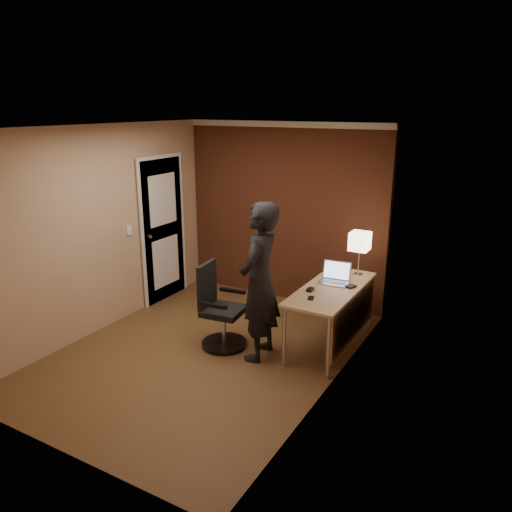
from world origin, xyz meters
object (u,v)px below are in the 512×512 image
Objects in this scene: office_chair at (219,311)px; person at (259,282)px; phone at (311,298)px; laptop at (335,277)px; wallet at (351,286)px; mouse at (310,290)px; desk at (337,299)px; desk_lamp at (360,242)px.

person is at bearing 0.79° from office_chair.
person reaches higher than phone.
wallet is at bearing -21.30° from laptop.
office_chair is at bearing -158.82° from mouse.
person is at bearing -139.31° from mouse.
phone is at bearing 102.37° from person.
mouse is 1.09m from office_chair.
laptop is at bearing 70.66° from phone.
desk is 13.64× the size of wallet.
phone is (0.10, -0.20, -0.01)m from mouse.
office_chair is (-1.06, -0.19, -0.30)m from phone.
desk is at bearing -94.62° from desk_lamp.
desk_lamp reaches higher than office_chair.
phone is 0.12× the size of office_chair.
laptop is 0.36× the size of office_chair.
mouse is at bearing -136.11° from wallet.
office_chair reaches higher than desk.
wallet is (0.11, 0.11, 0.14)m from desk.
desk_lamp is 0.53m from laptop.
person is (-0.56, -0.81, 0.09)m from laptop.
mouse is 0.59m from person.
person reaches higher than desk.
mouse is (-0.29, -0.79, -0.40)m from desk_lamp.
desk_lamp is (0.05, 0.56, 0.55)m from desk.
desk is 15.00× the size of mouse.
office_chair is (-1.31, -0.73, -0.31)m from wallet.
desk is 13.04× the size of phone.
desk is 1.36m from office_chair.
wallet is (0.35, 0.34, -0.01)m from mouse.
office_chair reaches higher than mouse.
person is at bearing -121.51° from desk_lamp.
office_chair reaches higher than laptop.
desk is at bearing -61.54° from laptop.
desk is 0.85× the size of person.
desk is 0.36m from mouse.
person reaches higher than wallet.
person reaches higher than office_chair.
mouse is at bearing 21.99° from office_chair.
wallet is at bearing 45.70° from desk.
wallet is at bearing -81.69° from desk_lamp.
office_chair is (-1.20, -0.61, -0.17)m from desk.
desk is at bearing 27.00° from office_chair.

